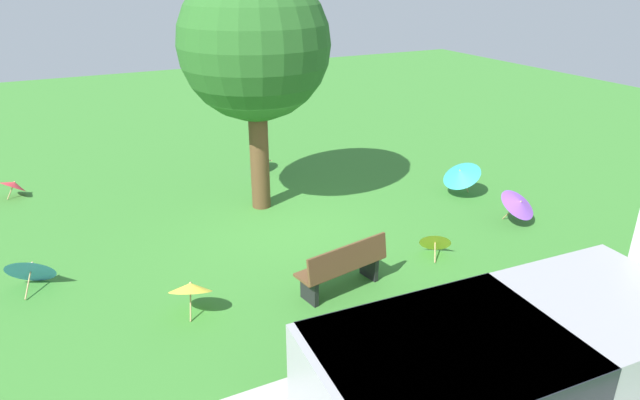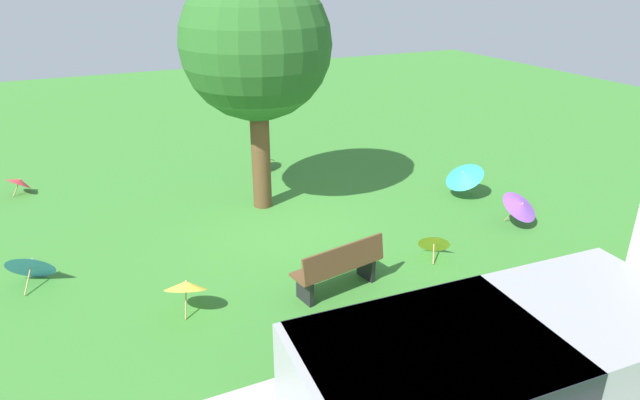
% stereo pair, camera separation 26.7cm
% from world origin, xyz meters
% --- Properties ---
extents(ground, '(40.00, 40.00, 0.00)m').
position_xyz_m(ground, '(0.00, 0.00, 0.00)').
color(ground, '#387A2D').
extents(van_dark, '(4.69, 2.32, 1.53)m').
position_xyz_m(van_dark, '(0.04, 6.55, 0.91)').
color(van_dark, '#99999E').
rests_on(van_dark, ground).
extents(park_bench, '(1.66, 0.76, 0.90)m').
position_xyz_m(park_bench, '(0.09, 3.08, 0.47)').
color(park_bench, brown).
rests_on(park_bench, ground).
extents(shade_tree, '(3.12, 3.12, 5.14)m').
position_xyz_m(shade_tree, '(0.05, -0.86, 3.55)').
color(shade_tree, brown).
rests_on(shade_tree, ground).
extents(parasol_purple_0, '(0.66, 0.76, 0.72)m').
position_xyz_m(parasol_purple_0, '(-0.64, -3.14, 0.36)').
color(parasol_purple_0, tan).
rests_on(parasol_purple_0, ground).
extents(parasol_red_0, '(0.79, 0.80, 0.54)m').
position_xyz_m(parasol_red_0, '(5.08, -3.95, 0.31)').
color(parasol_red_0, tan).
rests_on(parasol_red_0, ground).
extents(parasol_blue_0, '(0.97, 0.86, 0.74)m').
position_xyz_m(parasol_blue_0, '(4.72, 0.62, 0.37)').
color(parasol_blue_0, tan).
rests_on(parasol_blue_0, ground).
extents(parasol_yellow_0, '(0.88, 0.87, 0.68)m').
position_xyz_m(parasol_yellow_0, '(2.52, 2.61, 0.47)').
color(parasol_yellow_0, tan).
rests_on(parasol_yellow_0, ground).
extents(parasol_yellow_1, '(0.73, 0.69, 0.55)m').
position_xyz_m(parasol_yellow_1, '(-2.07, 2.71, 0.28)').
color(parasol_yellow_1, tan).
rests_on(parasol_yellow_1, ground).
extents(parasol_purple_1, '(0.97, 0.93, 0.74)m').
position_xyz_m(parasol_purple_1, '(-4.45, 2.41, 0.47)').
color(parasol_purple_1, tan).
rests_on(parasol_purple_1, ground).
extents(parasol_teal_1, '(0.98, 1.01, 0.87)m').
position_xyz_m(parasol_teal_1, '(-4.39, 0.62, 0.56)').
color(parasol_teal_1, tan).
rests_on(parasol_teal_1, ground).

